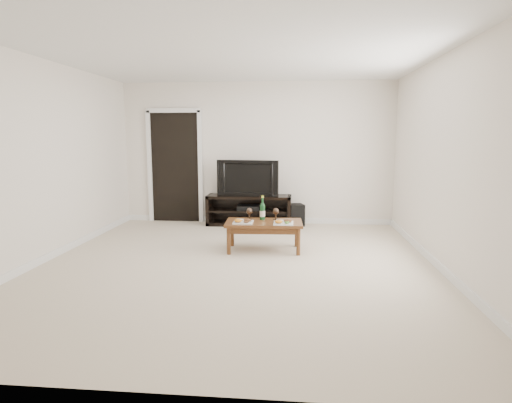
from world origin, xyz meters
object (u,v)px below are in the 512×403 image
(television, at_px, (249,178))
(subwoofer, at_px, (296,215))
(coffee_table, at_px, (264,236))
(media_console, at_px, (249,210))

(television, bearing_deg, subwoofer, 8.67)
(television, relative_size, coffee_table, 1.04)
(television, distance_m, coffee_table, 1.91)
(subwoofer, bearing_deg, media_console, 161.91)
(subwoofer, xyz_separation_m, coffee_table, (-0.45, -1.76, 0.01))
(media_console, bearing_deg, subwoofer, 1.26)
(television, bearing_deg, coffee_table, -69.45)
(media_console, distance_m, coffee_table, 1.79)
(media_console, bearing_deg, coffee_table, -76.86)
(media_console, distance_m, television, 0.60)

